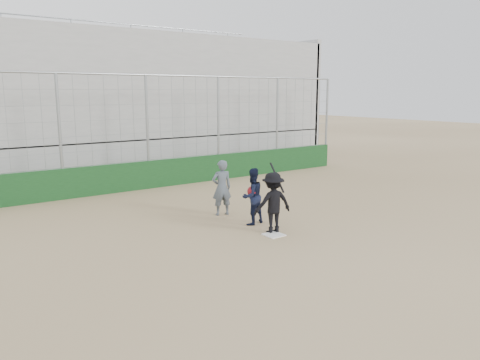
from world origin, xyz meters
TOP-DOWN VIEW (x-y plane):
  - ground at (0.00, 0.00)m, footprint 90.00×90.00m
  - home_plate at (0.00, 0.00)m, footprint 0.44×0.44m
  - backstop at (0.00, 7.00)m, footprint 18.10×0.25m
  - bleachers at (0.00, 11.95)m, footprint 20.25×6.70m
  - batter_at_plate at (0.13, 0.21)m, footprint 1.06×0.80m
  - catcher_crouched at (0.16, 1.07)m, footprint 0.81×0.69m
  - umpire at (0.04, 2.33)m, footprint 0.64×0.49m

SIDE VIEW (x-z plane):
  - ground at x=0.00m, z-range 0.00..0.00m
  - home_plate at x=0.00m, z-range 0.00..0.02m
  - catcher_crouched at x=0.16m, z-range 0.00..1.02m
  - umpire at x=0.04m, z-range 0.00..1.41m
  - batter_at_plate at x=0.13m, z-range -0.09..1.60m
  - backstop at x=0.00m, z-range -1.06..2.98m
  - bleachers at x=0.00m, z-range -0.57..6.41m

